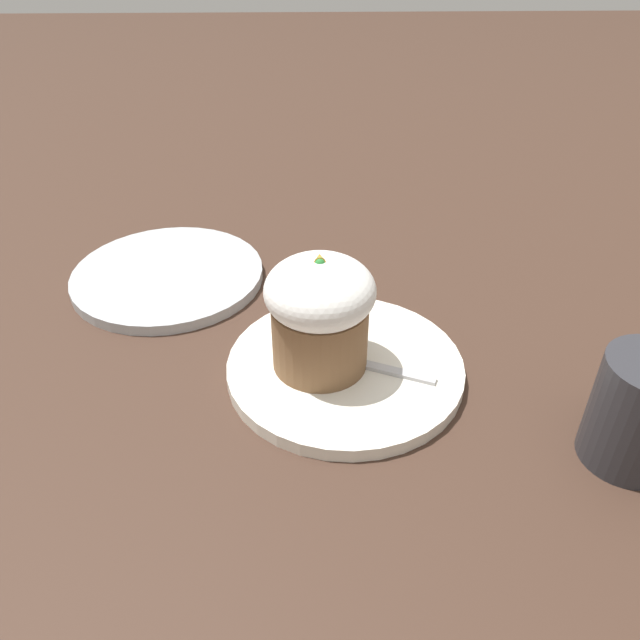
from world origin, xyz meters
name	(u,v)px	position (x,y,z in m)	size (l,w,h in m)	color
ground_plane	(345,373)	(0.00, 0.00, 0.00)	(4.00, 4.00, 0.00)	#3D281E
dessert_plate	(345,368)	(0.00, 0.00, 0.01)	(0.23, 0.23, 0.01)	white
carrot_cake	(320,314)	(0.00, 0.02, 0.07)	(0.10, 0.10, 0.12)	brown
spoon	(359,362)	(0.00, -0.01, 0.02)	(0.06, 0.11, 0.01)	#B7B7BC
coffee_cup	(639,411)	(-0.11, -0.23, 0.05)	(0.11, 0.08, 0.10)	#2D2D33
side_plate	(168,275)	(0.18, 0.21, 0.01)	(0.23, 0.23, 0.01)	#B2B7BC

